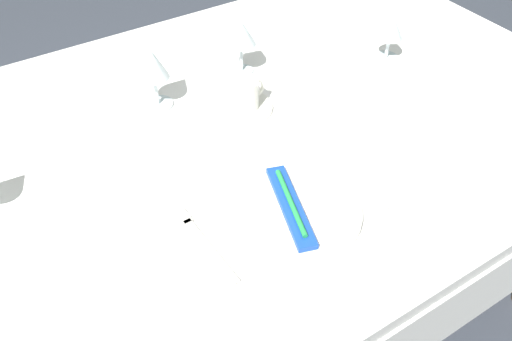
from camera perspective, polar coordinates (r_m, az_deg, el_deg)
ground_plane at (r=1.76m, az=-1.80°, el=-14.88°), size 6.00×6.00×0.00m
dining_table at (r=1.26m, az=-2.44°, el=1.32°), size 1.80×1.11×0.74m
dinner_plate at (r=1.01m, az=3.65°, el=-4.37°), size 0.27×0.27×0.02m
toothbrush_package at (r=1.00m, az=3.69°, el=-3.72°), size 0.10×0.21×0.02m
fork_outer at (r=0.98m, az=-5.66°, el=-7.44°), size 0.03×0.20×0.00m
dinner_knife at (r=1.10m, az=10.29°, el=-0.78°), size 0.03×0.22×0.00m
spoon_soup at (r=1.14m, az=10.18°, el=0.85°), size 0.03×0.21×0.01m
spoon_dessert at (r=1.15m, az=11.80°, el=1.09°), size 0.03×0.21×0.01m
saucer_left at (r=1.26m, az=-1.52°, el=6.64°), size 0.14×0.14×0.01m
coffee_cup_left at (r=1.24m, az=-1.48°, el=8.16°), size 0.10×0.08×0.07m
wine_glass_left at (r=1.45m, az=14.12°, el=14.28°), size 0.07×0.07×0.13m
wine_glass_right at (r=1.34m, az=-1.63°, el=14.21°), size 0.08×0.08×0.14m
wine_glass_far at (r=1.24m, az=-10.93°, el=10.77°), size 0.07×0.07×0.15m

